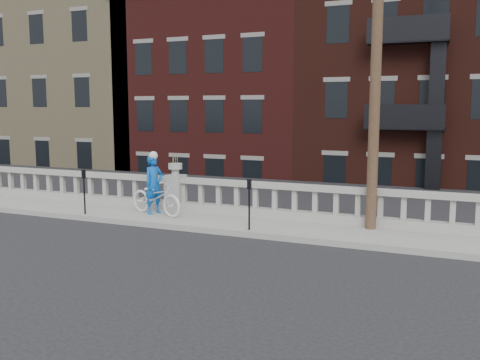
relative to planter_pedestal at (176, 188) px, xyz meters
name	(u,v)px	position (x,y,z in m)	size (l,w,h in m)	color
ground	(98,242)	(0.00, -3.95, -0.83)	(120.00, 120.00, 0.00)	black
sidewalk	(160,217)	(0.00, -0.95, -0.76)	(32.00, 2.20, 0.15)	gray
balustrade	(176,194)	(0.00, 0.00, -0.19)	(28.00, 0.34, 1.03)	gray
planter_pedestal	(176,188)	(0.00, 0.00, 0.00)	(0.55, 0.55, 1.76)	gray
lower_level	(334,119)	(0.56, 19.09, 1.80)	(80.00, 44.00, 20.80)	#605E59
utility_pole	(377,34)	(6.20, -0.35, 4.41)	(1.60, 0.28, 10.00)	#422D1E
parking_meter_b	(84,187)	(-2.14, -1.80, 0.17)	(0.10, 0.09, 1.36)	black
parking_meter_c	(249,199)	(3.27, -1.80, 0.17)	(0.10, 0.09, 1.36)	black
bicycle	(156,197)	(-0.11, -0.99, -0.14)	(0.71, 2.04, 1.07)	silver
cyclist	(154,184)	(-0.25, -0.87, 0.22)	(0.66, 0.43, 1.80)	#0B4FAD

